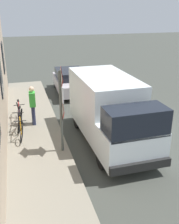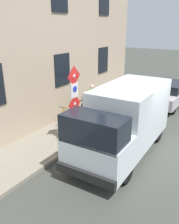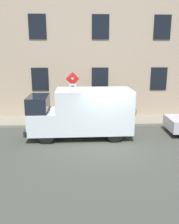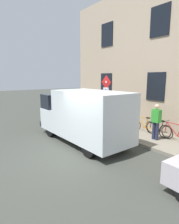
% 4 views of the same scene
% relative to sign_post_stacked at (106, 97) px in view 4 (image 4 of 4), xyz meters
% --- Properties ---
extents(ground_plane, '(80.00, 80.00, 0.00)m').
position_rel_sign_post_stacked_xyz_m(ground_plane, '(-3.02, -1.75, -2.04)').
color(ground_plane, '#3E413B').
extents(sidewalk_slab, '(2.19, 16.34, 0.14)m').
position_rel_sign_post_stacked_xyz_m(sidewalk_slab, '(0.89, -1.75, -1.97)').
color(sidewalk_slab, gray).
rests_on(sidewalk_slab, ground_plane).
extents(building_facade, '(0.75, 14.34, 8.17)m').
position_rel_sign_post_stacked_xyz_m(building_facade, '(2.33, -1.75, 2.05)').
color(building_facade, tan).
rests_on(building_facade, ground_plane).
extents(sign_post_stacked, '(0.15, 0.56, 2.96)m').
position_rel_sign_post_stacked_xyz_m(sign_post_stacked, '(0.00, 0.00, 0.00)').
color(sign_post_stacked, '#474C47').
rests_on(sign_post_stacked, sidewalk_slab).
extents(delivery_van, '(2.10, 5.37, 2.50)m').
position_rel_sign_post_stacked_xyz_m(delivery_van, '(-1.90, -0.52, -0.70)').
color(delivery_van, silver).
rests_on(delivery_van, ground_plane).
extents(bicycle_red, '(0.46, 1.72, 0.89)m').
position_rel_sign_post_stacked_xyz_m(bicycle_red, '(1.43, -3.33, -1.53)').
color(bicycle_red, black).
rests_on(bicycle_red, sidewalk_slab).
extents(bicycle_black, '(0.46, 1.71, 0.89)m').
position_rel_sign_post_stacked_xyz_m(bicycle_black, '(1.44, -2.42, -1.53)').
color(bicycle_black, black).
rests_on(bicycle_black, sidewalk_slab).
extents(bicycle_orange, '(0.46, 1.71, 0.89)m').
position_rel_sign_post_stacked_xyz_m(bicycle_orange, '(1.44, -1.51, -1.53)').
color(bicycle_orange, black).
rests_on(bicycle_orange, sidewalk_slab).
extents(pedestrian, '(0.28, 0.41, 1.72)m').
position_rel_sign_post_stacked_xyz_m(pedestrian, '(0.85, -2.64, -0.97)').
color(pedestrian, '#262B47').
rests_on(pedestrian, sidewalk_slab).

